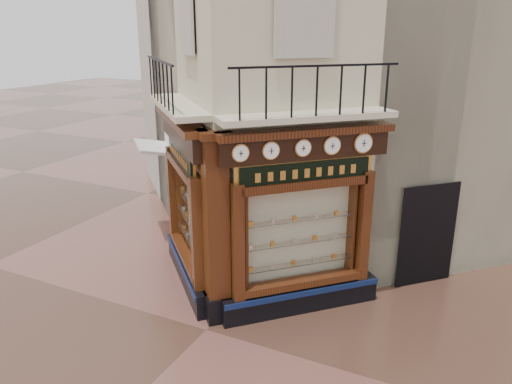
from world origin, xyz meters
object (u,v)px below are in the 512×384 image
Objects in this scene: clock_d at (332,146)px; clock_b at (271,151)px; signboard_left at (181,156)px; awning at (160,236)px; clock_e at (363,143)px; clock_a at (240,153)px; clock_c at (303,148)px; corner_pilaster at (216,232)px; signboard_right at (306,172)px.

clock_b is at bearing -180.00° from clock_d.
awning is at bearing 3.50° from signboard_left.
clock_e is 0.26× the size of awning.
clock_a and clock_c have the same top height.
clock_e is (2.37, 1.77, 1.67)m from corner_pilaster.
clock_c is (0.88, 0.88, -0.00)m from clock_a.
clock_c is 0.61m from clock_d.
clock_d is 0.69m from clock_e.
clock_a is 0.17× the size of signboard_left.
clock_c is 0.83× the size of clock_e.
corner_pilaster is 1.87× the size of signboard_right.
signboard_left is 2.92m from signboard_right.
clock_b reaches higher than clock_c.
corner_pilaster reaches higher than signboard_right.
clock_e is at bearing -146.51° from awning.
clock_a is 1.00× the size of clock_c.
awning is 4.32m from signboard_left.
signboard_left is (-3.35, -0.27, -0.52)m from clock_d.
clock_e is (0.92, 0.92, 0.00)m from clock_c.
clock_d is 0.17× the size of signboard_right.
signboard_left is (-2.91, 0.16, -0.52)m from clock_c.
clock_b is 0.65m from clock_c.
clock_c is at bearing -138.24° from signboard_left.
clock_c is at bearing -157.67° from awning.
clock_a is at bearing 180.00° from clock_b.
corner_pilaster reaches higher than clock_a.
awning is (-5.17, 2.16, -3.62)m from clock_c.
signboard_left is at bearing 131.76° from clock_c.
signboard_left is (2.25, -1.99, 3.10)m from awning.
clock_b is (0.42, 0.42, -0.00)m from clock_a.
awning is at bearing 113.93° from signboard_right.
awning is at bearing 123.49° from clock_e.
clock_b is at bearing -171.88° from signboard_right.
clock_b is (0.99, 0.39, 1.67)m from corner_pilaster.
clock_e is at bearing 0.00° from clock_c.
clock_b is at bearing -180.00° from clock_e.
clock_a is 0.21× the size of awning.
clock_c reaches higher than awning.
clock_a is at bearing 180.00° from clock_c.
clock_c is 0.92× the size of clock_d.
clock_d is at bearing -12.70° from signboard_right.
clock_c is at bearing -137.91° from signboard_right.
clock_a is at bearing -162.17° from signboard_left.
signboard_left is at bearing -176.50° from awning.
clock_a is 1.47m from signboard_right.
corner_pilaster is 1.98m from clock_b.
clock_a is 0.59m from clock_b.
clock_e is (0.49, 0.49, 0.00)m from clock_d.
signboard_right is at bearing 174.63° from clock_e.
signboard_left is at bearing 107.83° from clock_a.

